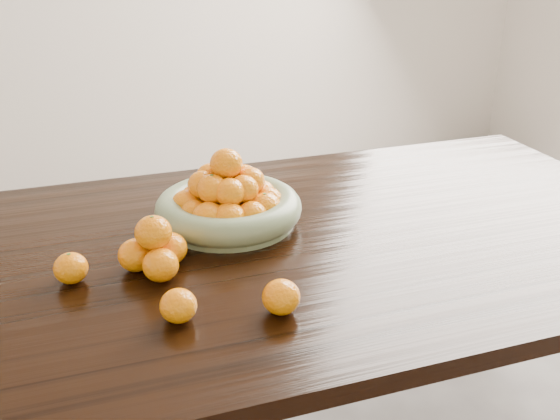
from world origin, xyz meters
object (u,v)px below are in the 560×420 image
object	(u,v)px
fruit_bowl	(229,203)
loose_orange_0	(71,268)
dining_table	(264,276)
orange_pyramid	(155,250)

from	to	relation	value
fruit_bowl	loose_orange_0	size ratio (longest dim) A/B	5.15
dining_table	loose_orange_0	bearing A→B (deg)	-173.17
fruit_bowl	orange_pyramid	bearing A→B (deg)	-138.67
fruit_bowl	loose_orange_0	bearing A→B (deg)	-155.32
fruit_bowl	dining_table	bearing A→B (deg)	-67.25
dining_table	fruit_bowl	world-z (taller)	fruit_bowl
dining_table	fruit_bowl	distance (m)	0.19
dining_table	orange_pyramid	distance (m)	0.29
loose_orange_0	orange_pyramid	bearing A→B (deg)	-2.68
dining_table	orange_pyramid	world-z (taller)	orange_pyramid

